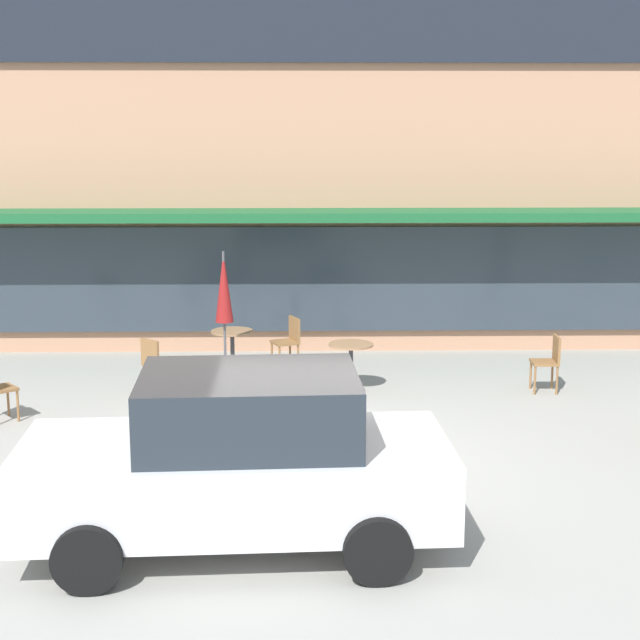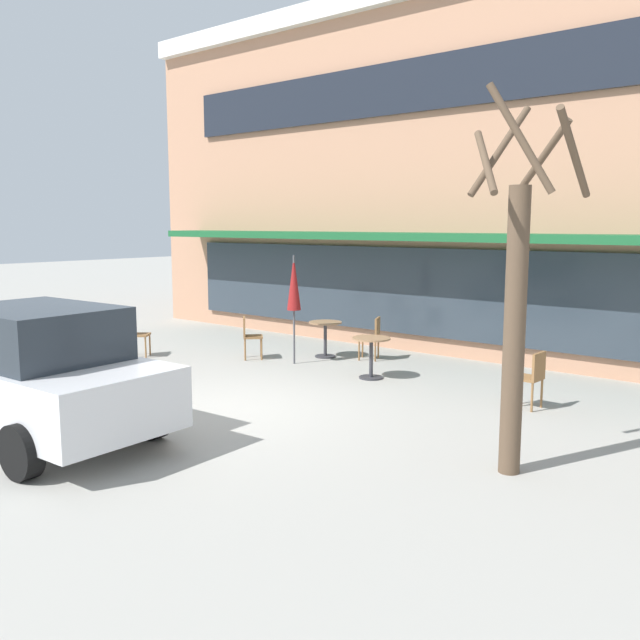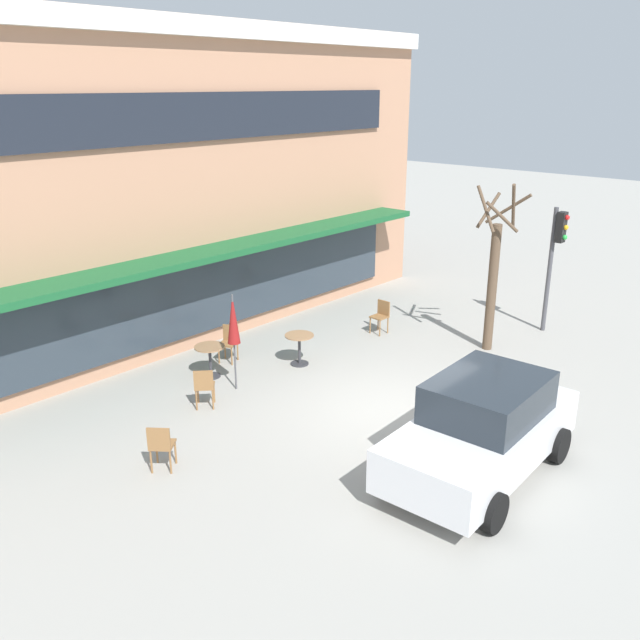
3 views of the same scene
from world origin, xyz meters
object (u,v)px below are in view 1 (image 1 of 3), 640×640
object	(u,v)px
cafe_chair_0	(289,339)
cafe_chair_1	(156,362)
cafe_chair_2	(549,359)
parked_sedan	(239,461)
patio_umbrella_green_folded	(224,288)
cafe_table_near_wall	(232,345)
cafe_table_streetside	(351,359)

from	to	relation	value
cafe_chair_0	cafe_chair_1	xyz separation A→B (m)	(-2.03, -1.58, 0.00)
cafe_chair_0	cafe_chair_1	world-z (taller)	same
cafe_chair_2	parked_sedan	distance (m)	7.16
cafe_chair_1	parked_sedan	size ratio (longest dim) A/B	0.21
cafe_chair_1	patio_umbrella_green_folded	bearing A→B (deg)	12.44
cafe_table_near_wall	parked_sedan	distance (m)	6.73
cafe_chair_0	cafe_chair_2	size ratio (longest dim) A/B	1.00
cafe_table_streetside	parked_sedan	size ratio (longest dim) A/B	0.18
patio_umbrella_green_folded	cafe_chair_0	xyz separation A→B (m)	(0.98, 1.35, -1.10)
cafe_table_near_wall	cafe_table_streetside	size ratio (longest dim) A/B	1.00
cafe_table_streetside	cafe_chair_0	world-z (taller)	cafe_chair_0
cafe_table_near_wall	cafe_chair_2	xyz separation A→B (m)	(5.00, -1.12, 0.01)
cafe_table_near_wall	cafe_table_streetside	world-z (taller)	same
cafe_table_near_wall	cafe_chair_2	world-z (taller)	cafe_chair_2
cafe_chair_1	cafe_chair_2	bearing A→B (deg)	0.40
cafe_table_streetside	patio_umbrella_green_folded	bearing A→B (deg)	177.72
cafe_chair_1	parked_sedan	world-z (taller)	parked_sedan
cafe_chair_2	parked_sedan	world-z (taller)	parked_sedan
cafe_table_streetside	cafe_chair_0	xyz separation A→B (m)	(-0.98, 1.43, 0.01)
patio_umbrella_green_folded	cafe_chair_1	xyz separation A→B (m)	(-1.05, -0.23, -1.10)
patio_umbrella_green_folded	parked_sedan	xyz separation A→B (m)	(0.57, -5.76, -0.75)
cafe_table_near_wall	patio_umbrella_green_folded	distance (m)	1.45
cafe_chair_0	parked_sedan	xyz separation A→B (m)	(-0.41, -7.11, 0.35)
cafe_chair_1	cafe_table_streetside	bearing A→B (deg)	2.92
cafe_table_streetside	cafe_chair_0	distance (m)	1.73
cafe_table_streetside	patio_umbrella_green_folded	xyz separation A→B (m)	(-1.96, 0.08, 1.11)
cafe_table_near_wall	cafe_chair_2	size ratio (longest dim) A/B	0.85
cafe_table_streetside	patio_umbrella_green_folded	world-z (taller)	patio_umbrella_green_folded
cafe_chair_2	cafe_chair_1	bearing A→B (deg)	-179.60
cafe_chair_0	cafe_chair_2	world-z (taller)	same
cafe_table_streetside	parked_sedan	bearing A→B (deg)	-103.80
cafe_chair_1	parked_sedan	bearing A→B (deg)	-73.68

